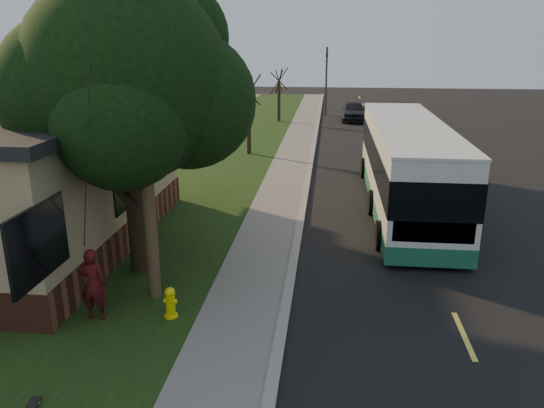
# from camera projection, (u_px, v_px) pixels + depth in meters

# --- Properties ---
(ground) EXTENTS (120.00, 120.00, 0.00)m
(ground) POSITION_uv_depth(u_px,v_px,m) (283.00, 325.00, 12.05)
(ground) COLOR black
(ground) RESTS_ON ground
(road) EXTENTS (8.00, 80.00, 0.01)m
(road) POSITION_uv_depth(u_px,v_px,m) (405.00, 201.00, 21.11)
(road) COLOR black
(road) RESTS_ON ground
(curb) EXTENTS (0.25, 80.00, 0.12)m
(curb) POSITION_uv_depth(u_px,v_px,m) (305.00, 197.00, 21.51)
(curb) COLOR gray
(curb) RESTS_ON ground
(sidewalk) EXTENTS (2.00, 80.00, 0.08)m
(sidewalk) POSITION_uv_depth(u_px,v_px,m) (280.00, 197.00, 21.62)
(sidewalk) COLOR slate
(sidewalk) RESTS_ON ground
(grass_verge) EXTENTS (5.00, 80.00, 0.07)m
(grass_verge) POSITION_uv_depth(u_px,v_px,m) (196.00, 194.00, 21.99)
(grass_verge) COLOR black
(grass_verge) RESTS_ON ground
(fire_hydrant) EXTENTS (0.32, 0.32, 0.74)m
(fire_hydrant) POSITION_uv_depth(u_px,v_px,m) (170.00, 302.00, 12.19)
(fire_hydrant) COLOR yellow
(fire_hydrant) RESTS_ON grass_verge
(utility_pole) EXTENTS (2.86, 3.21, 9.07)m
(utility_pole) POSITION_uv_depth(u_px,v_px,m) (142.00, 113.00, 11.94)
(utility_pole) COLOR #473321
(utility_pole) RESTS_ON ground
(leafy_tree) EXTENTS (6.30, 6.00, 7.80)m
(leafy_tree) POSITION_uv_depth(u_px,v_px,m) (130.00, 82.00, 13.44)
(leafy_tree) COLOR black
(leafy_tree) RESTS_ON grass_verge
(bare_tree_near) EXTENTS (1.38, 1.21, 4.31)m
(bare_tree_near) POSITION_uv_depth(u_px,v_px,m) (249.00, 116.00, 28.83)
(bare_tree_near) COLOR black
(bare_tree_near) RESTS_ON grass_verge
(bare_tree_far) EXTENTS (1.38, 1.21, 4.03)m
(bare_tree_far) POSITION_uv_depth(u_px,v_px,m) (279.00, 96.00, 40.19)
(bare_tree_far) COLOR black
(bare_tree_far) RESTS_ON grass_verge
(traffic_signal) EXTENTS (0.18, 0.22, 5.50)m
(traffic_signal) POSITION_uv_depth(u_px,v_px,m) (326.00, 77.00, 43.27)
(traffic_signal) COLOR #2D2D30
(traffic_signal) RESTS_ON ground
(transit_bus) EXTENTS (2.78, 12.05, 3.26)m
(transit_bus) POSITION_uv_depth(u_px,v_px,m) (406.00, 163.00, 19.87)
(transit_bus) COLOR silver
(transit_bus) RESTS_ON ground
(skateboarder) EXTENTS (0.64, 0.43, 1.72)m
(skateboarder) POSITION_uv_depth(u_px,v_px,m) (93.00, 284.00, 11.98)
(skateboarder) COLOR #450D11
(skateboarder) RESTS_ON grass_verge
(dumpster) EXTENTS (1.94, 1.78, 1.38)m
(dumpster) POSITION_uv_depth(u_px,v_px,m) (70.00, 218.00, 16.97)
(dumpster) COLOR #13311B
(dumpster) RESTS_ON building_lot
(distant_car) EXTENTS (1.93, 4.58, 1.54)m
(distant_car) POSITION_uv_depth(u_px,v_px,m) (354.00, 111.00, 41.28)
(distant_car) COLOR black
(distant_car) RESTS_ON ground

